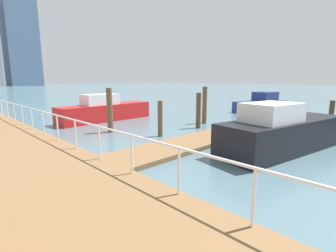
% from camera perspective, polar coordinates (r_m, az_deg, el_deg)
% --- Properties ---
extents(ground_plane, '(300.00, 300.00, 0.00)m').
position_cam_1_polar(ground_plane, '(19.44, -23.18, 1.29)').
color(ground_plane, slate).
extents(floating_dock, '(11.39, 2.00, 0.18)m').
position_cam_1_polar(floating_dock, '(11.77, 7.78, -3.14)').
color(floating_dock, olive).
rests_on(floating_dock, ground_plane).
extents(boardwalk_railing, '(0.06, 27.49, 1.08)m').
position_cam_1_polar(boardwalk_railing, '(9.50, -20.68, 0.06)').
color(boardwalk_railing, white).
rests_on(boardwalk_railing, boardwalk).
extents(dock_piling_0, '(0.31, 0.31, 1.52)m').
position_cam_1_polar(dock_piling_0, '(19.77, 33.58, 2.74)').
color(dock_piling_0, '#473826').
rests_on(dock_piling_0, ground_plane).
extents(dock_piling_1, '(0.29, 0.29, 2.12)m').
position_cam_1_polar(dock_piling_1, '(14.87, 7.05, 3.57)').
color(dock_piling_1, brown).
rests_on(dock_piling_1, ground_plane).
extents(dock_piling_2, '(0.31, 0.31, 2.44)m').
position_cam_1_polar(dock_piling_2, '(13.91, -13.30, 3.53)').
color(dock_piling_2, brown).
rests_on(dock_piling_2, ground_plane).
extents(dock_piling_3, '(0.30, 0.30, 2.43)m').
position_cam_1_polar(dock_piling_3, '(16.54, 8.45, 4.78)').
color(dock_piling_3, brown).
rests_on(dock_piling_3, ground_plane).
extents(dock_piling_4, '(0.25, 0.25, 1.84)m').
position_cam_1_polar(dock_piling_4, '(12.58, -1.83, 1.71)').
color(dock_piling_4, brown).
rests_on(dock_piling_4, ground_plane).
extents(moored_boat_0, '(6.56, 3.00, 2.01)m').
position_cam_1_polar(moored_boat_0, '(11.07, 24.81, -1.28)').
color(moored_boat_0, black).
rests_on(moored_boat_0, ground_plane).
extents(moored_boat_1, '(5.42, 3.00, 1.77)m').
position_cam_1_polar(moored_boat_1, '(24.24, 20.66, 4.72)').
color(moored_boat_1, navy).
rests_on(moored_boat_1, ground_plane).
extents(moored_boat_3, '(6.95, 1.91, 1.89)m').
position_cam_1_polar(moored_boat_3, '(18.11, -14.32, 3.50)').
color(moored_boat_3, red).
rests_on(moored_boat_3, ground_plane).
extents(skyline_tower_4, '(13.45, 11.49, 62.67)m').
position_cam_1_polar(skyline_tower_4, '(139.46, -31.32, 20.97)').
color(skyline_tower_4, slate).
rests_on(skyline_tower_4, ground_plane).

